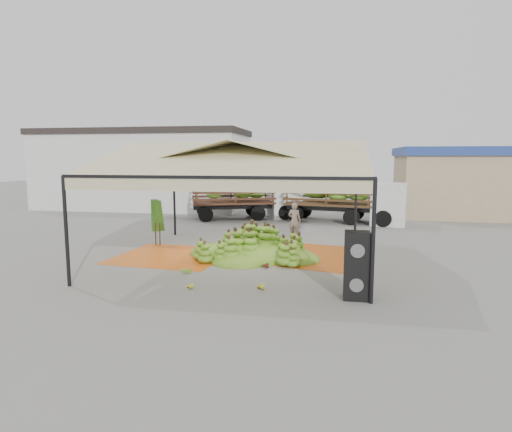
% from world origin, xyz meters
% --- Properties ---
extents(ground, '(90.00, 90.00, 0.00)m').
position_xyz_m(ground, '(0.00, 0.00, 0.00)').
color(ground, slate).
rests_on(ground, ground).
extents(canopy_tent, '(8.10, 8.10, 4.00)m').
position_xyz_m(canopy_tent, '(0.00, 0.00, 3.30)').
color(canopy_tent, black).
rests_on(canopy_tent, ground).
extents(building_white, '(14.30, 6.30, 5.40)m').
position_xyz_m(building_white, '(-10.00, 14.00, 2.71)').
color(building_white, silver).
rests_on(building_white, ground).
extents(building_tan, '(6.30, 5.30, 4.10)m').
position_xyz_m(building_tan, '(10.00, 13.00, 2.07)').
color(building_tan, tan).
rests_on(building_tan, ground).
extents(tarp_left, '(4.04, 3.88, 0.01)m').
position_xyz_m(tarp_left, '(-2.59, -0.06, 0.01)').
color(tarp_left, orange).
rests_on(tarp_left, ground).
extents(tarp_right, '(4.68, 4.81, 0.01)m').
position_xyz_m(tarp_right, '(2.05, 0.96, 0.01)').
color(tarp_right, '#C45412').
rests_on(tarp_right, ground).
extents(banana_heap, '(6.13, 5.65, 1.06)m').
position_xyz_m(banana_heap, '(0.40, 0.28, 0.53)').
color(banana_heap, '#457718').
rests_on(banana_heap, ground).
extents(hand_yellow_a, '(0.61, 0.56, 0.22)m').
position_xyz_m(hand_yellow_a, '(1.14, -3.42, 0.11)').
color(hand_yellow_a, gold).
rests_on(hand_yellow_a, ground).
extents(hand_yellow_b, '(0.55, 0.52, 0.19)m').
position_xyz_m(hand_yellow_b, '(-0.73, -3.70, 0.10)').
color(hand_yellow_b, gold).
rests_on(hand_yellow_b, ground).
extents(hand_red_a, '(0.50, 0.41, 0.23)m').
position_xyz_m(hand_red_a, '(0.89, -1.11, 0.11)').
color(hand_red_a, '#532613').
rests_on(hand_red_a, ground).
extents(hand_red_b, '(0.43, 0.35, 0.19)m').
position_xyz_m(hand_red_b, '(3.70, -2.81, 0.10)').
color(hand_red_b, '#562813').
rests_on(hand_red_b, ground).
extents(hand_green, '(0.60, 0.55, 0.23)m').
position_xyz_m(hand_green, '(-1.35, -2.15, 0.11)').
color(hand_green, '#337418').
rests_on(hand_green, ground).
extents(hanging_bunches, '(3.24, 0.24, 0.20)m').
position_xyz_m(hanging_bunches, '(-0.29, -0.60, 2.62)').
color(hanging_bunches, '#327017').
rests_on(hanging_bunches, ground).
extents(speaker_stack, '(0.62, 0.54, 1.69)m').
position_xyz_m(speaker_stack, '(3.66, -3.70, 0.85)').
color(speaker_stack, black).
rests_on(speaker_stack, ground).
extents(banana_leaves, '(0.96, 1.36, 3.70)m').
position_xyz_m(banana_leaves, '(-3.70, 1.42, 0.00)').
color(banana_leaves, '#327C21').
rests_on(banana_leaves, ground).
extents(vendor, '(0.66, 0.53, 1.59)m').
position_xyz_m(vendor, '(1.44, 3.99, 0.79)').
color(vendor, gray).
rests_on(vendor, ground).
extents(truck_left, '(6.46, 4.08, 2.10)m').
position_xyz_m(truck_left, '(-1.62, 9.91, 1.29)').
color(truck_left, '#482918').
rests_on(truck_left, ground).
extents(truck_right, '(6.59, 3.28, 2.16)m').
position_xyz_m(truck_right, '(3.95, 9.32, 1.33)').
color(truck_right, '#4D3619').
rests_on(truck_right, ground).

